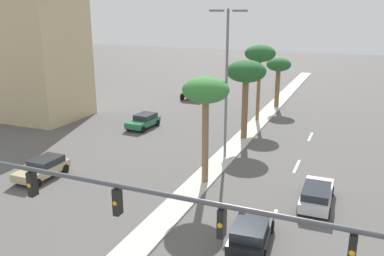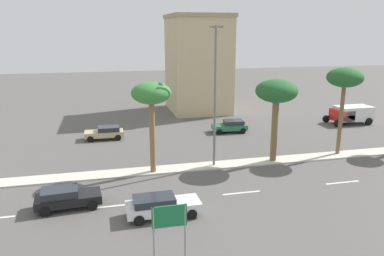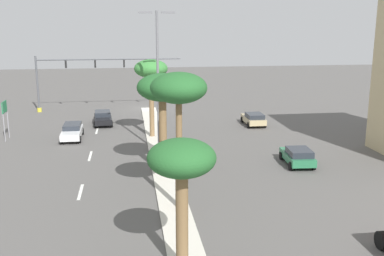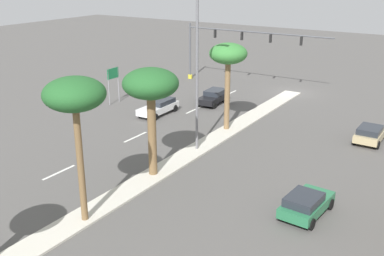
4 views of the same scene
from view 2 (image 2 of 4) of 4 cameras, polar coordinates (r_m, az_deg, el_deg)
The scene contains 16 objects.
ground_plane at distance 34.70m, azimuth 13.73°, elevation -4.73°, with size 160.00×160.00×0.00m, color #565451.
median_curb at distance 38.64m, azimuth 23.83°, elevation -3.51°, with size 1.80×68.23×0.12m, color beige.
lane_stripe_right at distance 25.84m, azimuth -11.90°, elevation -11.46°, with size 0.20×2.80×0.01m, color silver.
lane_stripe_mid at distance 27.43m, azimuth 7.48°, elevation -9.68°, with size 0.20×2.80×0.01m, color silver.
lane_stripe_rear at distance 31.11m, azimuth 21.76°, elevation -7.65°, with size 0.20×2.80×0.01m, color silver.
directional_road_sign at distance 17.64m, azimuth -3.42°, elevation -14.47°, with size 0.10×1.61×3.62m.
commercial_building at distance 53.78m, azimuth 0.88°, elevation 9.71°, with size 9.63×8.10×13.36m.
palm_tree_front at distance 29.34m, azimuth -6.17°, elevation 4.82°, with size 3.10×3.10×7.26m.
palm_tree_left at distance 32.64m, azimuth 12.64°, elevation 5.11°, with size 3.56×3.56×7.13m.
palm_tree_trailing at distance 36.28m, azimuth 22.07°, elevation 6.82°, with size 3.18×3.18×7.92m.
street_lamp_inboard at distance 30.63m, azimuth 3.51°, elevation 6.11°, with size 2.90×0.24×11.48m.
sedan_green_front at distance 42.93m, azimuth 5.84°, elevation 0.34°, with size 2.20×3.97×1.37m.
sedan_tan_outboard at distance 41.02m, azimuth -12.94°, elevation -0.65°, with size 1.98×4.03×1.35m.
sedan_black_left at distance 26.11m, azimuth -18.46°, elevation -9.89°, with size 2.17×4.23×1.37m.
sedan_white_inboard at distance 23.85m, azimuth -4.70°, elevation -11.55°, with size 1.91×4.61×1.34m.
box_truck at distance 50.43m, azimuth 22.73°, elevation 1.99°, with size 2.74×5.45×2.17m.
Camera 2 is at (29.02, 11.16, 11.19)m, focal length 35.33 mm.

